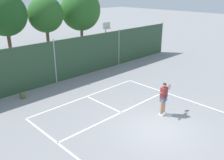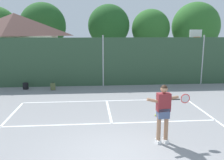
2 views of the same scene
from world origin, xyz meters
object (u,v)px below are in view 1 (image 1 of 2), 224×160
tennis_ball (134,99)px  backpack_olive (23,95)px  tennis_player (164,96)px  basketball_hoop (106,36)px

tennis_ball → backpack_olive: (-4.90, 4.93, 0.16)m
tennis_player → backpack_olive: tennis_player is taller
basketball_hoop → backpack_olive: (-9.78, -2.83, -2.12)m
basketball_hoop → tennis_player: bearing=-117.6°
basketball_hoop → backpack_olive: basketball_hoop is taller
basketball_hoop → tennis_ball: basketball_hoop is taller
basketball_hoop → tennis_player: basketball_hoop is taller
tennis_player → backpack_olive: bearing=121.5°
tennis_player → tennis_ball: 2.64m
basketball_hoop → tennis_ball: bearing=-122.1°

